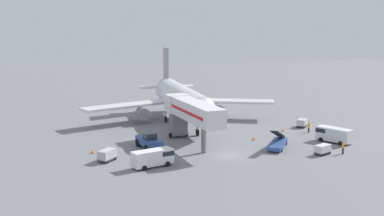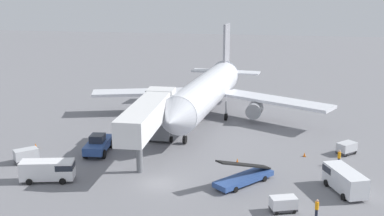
{
  "view_description": "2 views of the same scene",
  "coord_description": "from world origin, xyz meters",
  "px_view_note": "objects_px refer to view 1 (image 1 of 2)",
  "views": [
    {
      "loc": [
        -27.25,
        -58.76,
        18.09
      ],
      "look_at": [
        1.76,
        18.96,
        3.58
      ],
      "focal_mm": 44.58,
      "sensor_mm": 36.0,
      "label": 1
    },
    {
      "loc": [
        11.76,
        -44.6,
        20.03
      ],
      "look_at": [
        0.51,
        17.86,
        3.49
      ],
      "focal_mm": 44.87,
      "sensor_mm": 36.0,
      "label": 2
    }
  ],
  "objects_px": {
    "baggage_cart_far_left": "(302,123)",
    "baggage_cart_rear_right": "(107,155)",
    "ground_crew_worker_midground": "(309,127)",
    "safety_cone_bravo": "(92,151)",
    "belt_loader_truck": "(278,143)",
    "safety_cone_alpha": "(283,130)",
    "airplane_at_gate": "(181,99)",
    "safety_cone_charlie": "(254,138)",
    "service_van_far_center": "(154,157)",
    "jet_bridge": "(191,112)",
    "service_van_mid_left": "(333,134)",
    "ground_crew_worker_foreground": "(343,148)",
    "pushback_tug": "(149,141)",
    "baggage_cart_near_left": "(323,149)"
  },
  "relations": [
    {
      "from": "airplane_at_gate",
      "to": "safety_cone_charlie",
      "type": "relative_size",
      "value": 55.38
    },
    {
      "from": "safety_cone_alpha",
      "to": "safety_cone_bravo",
      "type": "height_order",
      "value": "safety_cone_bravo"
    },
    {
      "from": "belt_loader_truck",
      "to": "ground_crew_worker_midground",
      "type": "bearing_deg",
      "value": 34.67
    },
    {
      "from": "safety_cone_charlie",
      "to": "airplane_at_gate",
      "type": "bearing_deg",
      "value": 109.23
    },
    {
      "from": "belt_loader_truck",
      "to": "safety_cone_alpha",
      "type": "distance_m",
      "value": 11.4
    },
    {
      "from": "safety_cone_bravo",
      "to": "belt_loader_truck",
      "type": "bearing_deg",
      "value": -13.63
    },
    {
      "from": "service_van_mid_left",
      "to": "ground_crew_worker_foreground",
      "type": "height_order",
      "value": "service_van_mid_left"
    },
    {
      "from": "pushback_tug",
      "to": "safety_cone_alpha",
      "type": "bearing_deg",
      "value": 7.24
    },
    {
      "from": "jet_bridge",
      "to": "baggage_cart_rear_right",
      "type": "height_order",
      "value": "jet_bridge"
    },
    {
      "from": "safety_cone_alpha",
      "to": "belt_loader_truck",
      "type": "bearing_deg",
      "value": -125.05
    },
    {
      "from": "service_van_mid_left",
      "to": "safety_cone_bravo",
      "type": "relative_size",
      "value": 9.1
    },
    {
      "from": "belt_loader_truck",
      "to": "safety_cone_bravo",
      "type": "relative_size",
      "value": 10.35
    },
    {
      "from": "jet_bridge",
      "to": "safety_cone_bravo",
      "type": "bearing_deg",
      "value": 179.38
    },
    {
      "from": "service_van_far_center",
      "to": "baggage_cart_far_left",
      "type": "xyz_separation_m",
      "value": [
        31.56,
        14.06,
        -0.48
      ]
    },
    {
      "from": "baggage_cart_far_left",
      "to": "baggage_cart_rear_right",
      "type": "distance_m",
      "value": 37.92
    },
    {
      "from": "airplane_at_gate",
      "to": "safety_cone_alpha",
      "type": "xyz_separation_m",
      "value": [
        13.81,
        -13.72,
        -4.17
      ]
    },
    {
      "from": "safety_cone_bravo",
      "to": "safety_cone_charlie",
      "type": "distance_m",
      "value": 25.35
    },
    {
      "from": "safety_cone_charlie",
      "to": "safety_cone_bravo",
      "type": "bearing_deg",
      "value": 177.89
    },
    {
      "from": "belt_loader_truck",
      "to": "baggage_cart_rear_right",
      "type": "height_order",
      "value": "belt_loader_truck"
    },
    {
      "from": "ground_crew_worker_midground",
      "to": "safety_cone_bravo",
      "type": "relative_size",
      "value": 2.86
    },
    {
      "from": "airplane_at_gate",
      "to": "service_van_far_center",
      "type": "bearing_deg",
      "value": -116.17
    },
    {
      "from": "ground_crew_worker_foreground",
      "to": "safety_cone_bravo",
      "type": "bearing_deg",
      "value": 158.99
    },
    {
      "from": "baggage_cart_near_left",
      "to": "ground_crew_worker_midground",
      "type": "relative_size",
      "value": 1.43
    },
    {
      "from": "service_van_mid_left",
      "to": "ground_crew_worker_midground",
      "type": "distance_m",
      "value": 7.16
    },
    {
      "from": "belt_loader_truck",
      "to": "ground_crew_worker_midground",
      "type": "xyz_separation_m",
      "value": [
        10.21,
        7.06,
        0.2
      ]
    },
    {
      "from": "service_van_far_center",
      "to": "safety_cone_bravo",
      "type": "height_order",
      "value": "service_van_far_center"
    },
    {
      "from": "ground_crew_worker_midground",
      "to": "safety_cone_charlie",
      "type": "height_order",
      "value": "ground_crew_worker_midground"
    },
    {
      "from": "airplane_at_gate",
      "to": "safety_cone_charlie",
      "type": "height_order",
      "value": "airplane_at_gate"
    },
    {
      "from": "jet_bridge",
      "to": "safety_cone_bravo",
      "type": "relative_size",
      "value": 26.37
    },
    {
      "from": "baggage_cart_far_left",
      "to": "ground_crew_worker_midground",
      "type": "relative_size",
      "value": 1.43
    },
    {
      "from": "ground_crew_worker_foreground",
      "to": "jet_bridge",
      "type": "bearing_deg",
      "value": 145.5
    },
    {
      "from": "baggage_cart_near_left",
      "to": "baggage_cart_far_left",
      "type": "xyz_separation_m",
      "value": [
        7.59,
        16.75,
        0.01
      ]
    },
    {
      "from": "baggage_cart_near_left",
      "to": "ground_crew_worker_midground",
      "type": "distance_m",
      "value": 14.09
    },
    {
      "from": "baggage_cart_far_left",
      "to": "baggage_cart_rear_right",
      "type": "height_order",
      "value": "baggage_cart_rear_right"
    },
    {
      "from": "pushback_tug",
      "to": "safety_cone_bravo",
      "type": "height_order",
      "value": "pushback_tug"
    },
    {
      "from": "airplane_at_gate",
      "to": "belt_loader_truck",
      "type": "relative_size",
      "value": 5.57
    },
    {
      "from": "belt_loader_truck",
      "to": "safety_cone_alpha",
      "type": "bearing_deg",
      "value": 54.95
    },
    {
      "from": "belt_loader_truck",
      "to": "safety_cone_charlie",
      "type": "bearing_deg",
      "value": 101.79
    },
    {
      "from": "safety_cone_bravo",
      "to": "airplane_at_gate",
      "type": "bearing_deg",
      "value": 40.86
    },
    {
      "from": "jet_bridge",
      "to": "ground_crew_worker_midground",
      "type": "xyz_separation_m",
      "value": [
        21.77,
        0.81,
        -4.17
      ]
    },
    {
      "from": "jet_bridge",
      "to": "pushback_tug",
      "type": "distance_m",
      "value": 7.68
    },
    {
      "from": "jet_bridge",
      "to": "belt_loader_truck",
      "type": "bearing_deg",
      "value": -28.44
    },
    {
      "from": "jet_bridge",
      "to": "ground_crew_worker_foreground",
      "type": "xyz_separation_m",
      "value": [
        18.39,
        -12.64,
        -4.2
      ]
    },
    {
      "from": "ground_crew_worker_midground",
      "to": "safety_cone_bravo",
      "type": "height_order",
      "value": "ground_crew_worker_midground"
    },
    {
      "from": "jet_bridge",
      "to": "safety_cone_alpha",
      "type": "relative_size",
      "value": 31.8
    },
    {
      "from": "pushback_tug",
      "to": "baggage_cart_rear_right",
      "type": "xyz_separation_m",
      "value": [
        -7.08,
        -4.41,
        -0.25
      ]
    },
    {
      "from": "service_van_far_center",
      "to": "safety_cone_charlie",
      "type": "bearing_deg",
      "value": 23.91
    },
    {
      "from": "airplane_at_gate",
      "to": "safety_cone_charlie",
      "type": "xyz_separation_m",
      "value": [
        6.12,
        -17.55,
        -4.1
      ]
    },
    {
      "from": "service_van_far_center",
      "to": "ground_crew_worker_midground",
      "type": "distance_m",
      "value": 31.81
    },
    {
      "from": "safety_cone_bravo",
      "to": "safety_cone_charlie",
      "type": "bearing_deg",
      "value": -2.11
    }
  ]
}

